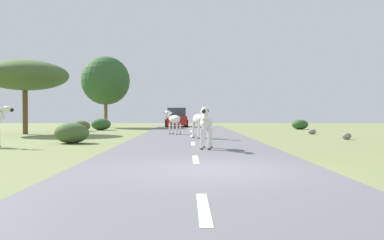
% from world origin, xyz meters
% --- Properties ---
extents(ground_plane, '(90.00, 90.00, 0.00)m').
position_xyz_m(ground_plane, '(0.00, 0.00, 0.00)').
color(ground_plane, olive).
extents(road, '(6.00, 64.00, 0.05)m').
position_xyz_m(road, '(-0.35, 0.00, 0.03)').
color(road, slate).
rests_on(road, ground_plane).
extents(lane_markings, '(0.16, 56.00, 0.01)m').
position_xyz_m(lane_markings, '(-0.35, -1.00, 0.05)').
color(lane_markings, silver).
rests_on(lane_markings, road).
extents(zebra_0, '(0.57, 1.64, 1.55)m').
position_xyz_m(zebra_0, '(0.08, 5.38, 0.97)').
color(zebra_0, silver).
rests_on(zebra_0, road).
extents(zebra_2, '(0.92, 1.60, 1.59)m').
position_xyz_m(zebra_2, '(0.02, 11.64, 1.00)').
color(zebra_2, silver).
rests_on(zebra_2, road).
extents(zebra_3, '(1.19, 1.31, 1.48)m').
position_xyz_m(zebra_3, '(-1.41, 15.69, 0.93)').
color(zebra_3, silver).
rests_on(zebra_3, road).
extents(car_0, '(2.25, 4.45, 1.74)m').
position_xyz_m(car_0, '(-1.67, 29.43, 0.85)').
color(car_0, red).
rests_on(car_0, road).
extents(tree_2, '(5.33, 5.33, 4.61)m').
position_xyz_m(tree_2, '(-10.76, 16.87, 3.67)').
color(tree_2, brown).
rests_on(tree_2, ground_plane).
extents(tree_3, '(4.39, 4.39, 6.45)m').
position_xyz_m(tree_3, '(-8.05, 28.84, 4.25)').
color(tree_3, brown).
rests_on(tree_3, ground_plane).
extents(bush_0, '(1.51, 1.36, 0.91)m').
position_xyz_m(bush_0, '(-5.68, 8.91, 0.45)').
color(bush_0, '#425B2D').
rests_on(bush_0, ground_plane).
extents(bush_1, '(1.31, 1.18, 0.79)m').
position_xyz_m(bush_1, '(8.44, 24.26, 0.39)').
color(bush_1, '#2D5628').
rests_on(bush_1, ground_plane).
extents(bush_2, '(1.30, 1.17, 0.78)m').
position_xyz_m(bush_2, '(-8.21, 20.61, 0.39)').
color(bush_2, '#425B2D').
rests_on(bush_2, ground_plane).
extents(bush_3, '(1.50, 1.35, 0.90)m').
position_xyz_m(bush_3, '(-7.27, 22.91, 0.45)').
color(bush_3, '#2D5628').
rests_on(bush_3, ground_plane).
extents(rock_0, '(0.51, 0.42, 0.32)m').
position_xyz_m(rock_0, '(7.17, 16.62, 0.16)').
color(rock_0, gray).
rests_on(rock_0, ground_plane).
extents(rock_1, '(0.46, 0.46, 0.35)m').
position_xyz_m(rock_1, '(7.39, 11.44, 0.17)').
color(rock_1, gray).
rests_on(rock_1, ground_plane).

